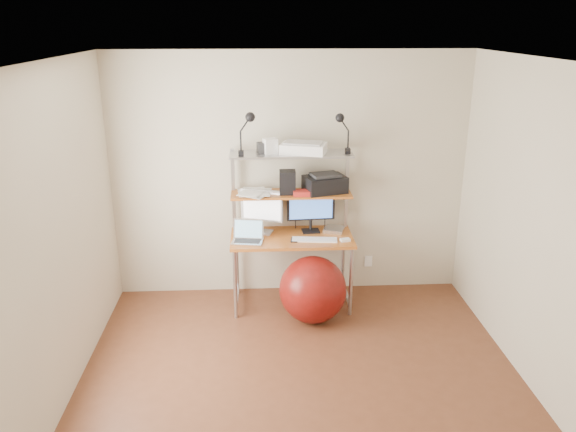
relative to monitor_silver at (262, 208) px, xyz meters
name	(u,v)px	position (x,y,z in m)	size (l,w,h in m)	color
room	(304,243)	(0.29, -1.58, 0.26)	(3.60, 3.60, 3.60)	brown
computer_desk	(291,214)	(0.29, -0.08, -0.04)	(1.20, 0.60, 1.57)	#C56E26
wall_outlet	(368,261)	(1.14, 0.20, -0.69)	(0.08, 0.01, 0.12)	white
monitor_silver	(262,208)	(0.00, 0.00, 0.00)	(0.42, 0.21, 0.48)	#B9B9BE
monitor_black	(311,208)	(0.49, 0.00, -0.01)	(0.48, 0.15, 0.48)	black
laptop	(248,237)	(-0.14, -0.23, -0.21)	(0.32, 0.28, 0.26)	silver
keyboard	(315,240)	(0.50, -0.25, -0.25)	(0.44, 0.12, 0.01)	white
mouse	(345,240)	(0.80, -0.29, -0.24)	(0.09, 0.06, 0.03)	white
mac_mini	(334,229)	(0.73, -0.02, -0.24)	(0.19, 0.19, 0.04)	silver
phone	(294,240)	(0.31, -0.24, -0.25)	(0.07, 0.12, 0.01)	black
printer	(325,184)	(0.62, -0.01, 0.25)	(0.45, 0.37, 0.19)	black
nas_cube	(287,182)	(0.25, -0.03, 0.27)	(0.16, 0.16, 0.23)	black
red_box	(303,193)	(0.40, -0.10, 0.18)	(0.18, 0.12, 0.05)	red
scanner	(303,148)	(0.41, -0.03, 0.61)	(0.48, 0.38, 0.11)	white
box_white	(270,146)	(0.09, -0.02, 0.63)	(0.12, 0.10, 0.14)	white
box_grey	(263,148)	(0.02, 0.00, 0.61)	(0.10, 0.10, 0.10)	#2C2B2E
clip_lamp_left	(248,124)	(-0.11, -0.12, 0.86)	(0.16, 0.09, 0.41)	black
clip_lamp_right	(342,124)	(0.76, -0.06, 0.84)	(0.15, 0.09, 0.38)	black
exercise_ball	(313,290)	(0.47, -0.48, -0.67)	(0.65, 0.65, 0.65)	maroon
paper_stack	(254,192)	(-0.07, -0.02, 0.17)	(0.37, 0.41, 0.03)	white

